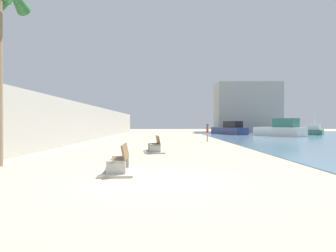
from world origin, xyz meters
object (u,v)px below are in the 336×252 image
at_px(boat_far_left, 314,131).
at_px(boat_far_right, 280,130).
at_px(person_walking, 207,131).
at_px(bench_far, 155,148).
at_px(boat_distant, 230,129).
at_px(bench_near, 119,166).

bearing_deg(boat_far_left, boat_far_right, -145.11).
relative_size(boat_far_right, boat_far_left, 1.12).
bearing_deg(boat_far_left, person_walking, -138.98).
relative_size(bench_far, boat_far_right, 0.33).
relative_size(boat_far_right, boat_distant, 0.89).
xyz_separation_m(person_walking, boat_far_right, (11.31, 11.07, -0.09)).
xyz_separation_m(bench_near, bench_far, (0.93, 6.82, 0.00)).
bearing_deg(bench_near, boat_far_left, 53.48).
relative_size(bench_near, boat_far_left, 0.36).
bearing_deg(bench_near, person_walking, 71.47).
bearing_deg(boat_far_right, boat_far_left, 34.89).
bearing_deg(bench_far, boat_far_right, 52.29).
distance_m(boat_far_right, boat_distant, 8.46).
distance_m(person_walking, boat_distant, 18.73).
height_order(bench_near, boat_distant, boat_distant).
height_order(person_walking, boat_far_right, boat_far_right).
bearing_deg(boat_distant, bench_near, -108.73).
xyz_separation_m(bench_far, person_walking, (4.50, 9.38, 0.75)).
xyz_separation_m(person_walking, boat_far_left, (18.45, 16.05, -0.37)).
bearing_deg(boat_far_right, bench_near, -121.55).
distance_m(bench_near, boat_far_left, 40.12).
bearing_deg(bench_far, boat_distant, 68.69).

